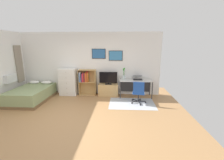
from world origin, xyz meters
name	(u,v)px	position (x,y,z in m)	size (l,w,h in m)	color
ground_plane	(75,118)	(0.00, 0.00, 0.00)	(7.20, 7.20, 0.00)	#A87A4C
wall_back_with_posters	(90,64)	(0.01, 2.43, 1.36)	(6.12, 0.09, 2.70)	white
area_rug	(132,103)	(1.81, 1.29, 0.00)	(1.70, 1.20, 0.01)	#B2B7BC
bed	(32,94)	(-2.16, 1.41, 0.26)	(1.26, 1.92, 0.64)	brown
dresser	(68,82)	(-0.93, 2.15, 0.59)	(0.73, 0.46, 1.17)	white
bookshelf	(86,80)	(-0.15, 2.22, 0.67)	(0.74, 0.30, 1.13)	tan
tv_stand	(108,90)	(0.83, 2.17, 0.26)	(0.84, 0.41, 0.51)	tan
television	(108,78)	(0.83, 2.15, 0.78)	(0.77, 0.16, 0.53)	black
desk	(136,82)	(2.01, 2.16, 0.61)	(1.34, 0.58, 0.74)	silver
office_chair	(139,92)	(2.04, 1.30, 0.46)	(0.57, 0.58, 0.86)	#232326
laptop	(138,78)	(2.08, 2.17, 0.81)	(0.39, 0.42, 0.17)	#333338
computer_mouse	(144,80)	(2.36, 2.06, 0.76)	(0.06, 0.10, 0.03)	silver
bamboo_vase	(124,74)	(1.50, 2.25, 0.97)	(0.10, 0.10, 0.48)	silver
wine_glass	(125,77)	(1.55, 2.00, 0.87)	(0.07, 0.07, 0.18)	silver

